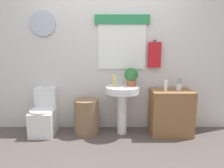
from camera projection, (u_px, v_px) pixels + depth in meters
ground_plane at (106, 162)px, 2.54m from camera, size 8.00×8.00×0.00m
back_wall at (107, 50)px, 3.42m from camera, size 4.40×0.18×2.60m
toilet at (44, 116)px, 3.35m from camera, size 0.38×0.51×0.73m
laundry_hamper at (86, 117)px, 3.32m from camera, size 0.39×0.39×0.55m
pedestal_sink at (122, 98)px, 3.26m from camera, size 0.52×0.52×0.76m
faucet at (121, 82)px, 3.34m from camera, size 0.03×0.03×0.10m
wooden_cabinet at (170, 112)px, 3.31m from camera, size 0.63×0.44×0.70m
soap_bottle at (114, 80)px, 3.26m from camera, size 0.05×0.05×0.19m
potted_plant at (131, 76)px, 3.26m from camera, size 0.21×0.21×0.28m
lotion_bottle at (165, 86)px, 3.19m from camera, size 0.05×0.05×0.16m
toothbrush_cup at (178, 87)px, 3.25m from camera, size 0.08×0.08×0.18m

